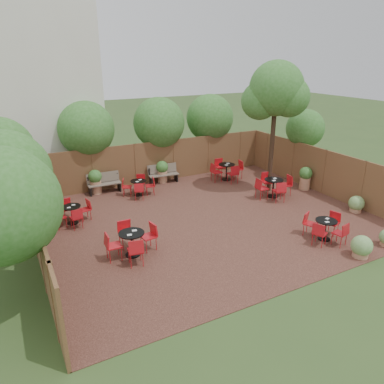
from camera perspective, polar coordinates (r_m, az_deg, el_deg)
ground at (r=14.00m, az=2.30°, el=-4.22°), size 80.00×80.00×0.00m
courtyard_paving at (r=14.00m, az=2.30°, el=-4.18°), size 12.00×10.00×0.02m
fence_back at (r=17.88m, az=-5.72°, el=4.71°), size 12.00×0.08×2.00m
fence_left at (r=12.01m, az=-23.38°, el=-5.19°), size 0.08×10.00×2.00m
fence_right at (r=17.27m, az=19.88°, el=2.97°), size 0.08×10.00×2.00m
neighbour_building at (r=19.15m, az=-22.60°, el=13.50°), size 5.00×4.00×8.00m
overhang_foliage at (r=14.51m, az=-12.22°, el=7.69°), size 15.54×10.86×2.65m
courtyard_tree at (r=16.25m, az=12.98°, el=14.80°), size 2.54×2.44×5.69m
park_bench_left at (r=16.91m, az=-13.59°, el=1.45°), size 1.47×0.49×0.91m
park_bench_right at (r=17.78m, az=-4.54°, el=2.91°), size 1.49×0.61×0.90m
bistro_tables at (r=14.67m, az=1.89°, el=-1.07°), size 9.88×8.41×0.92m
planters at (r=16.56m, az=-7.09°, el=1.93°), size 11.76×4.58×1.14m
low_shrubs at (r=13.89m, az=25.40°, el=-5.06°), size 3.40×3.08×0.70m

